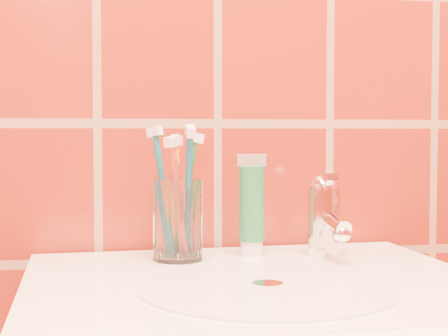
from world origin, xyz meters
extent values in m
cylinder|color=silver|center=(0.00, 0.91, 0.85)|extent=(0.30, 0.30, 0.00)
cylinder|color=white|center=(0.00, 0.91, 0.85)|extent=(0.04, 0.04, 0.00)
cylinder|color=white|center=(-0.08, 1.10, 0.91)|extent=(0.09, 0.09, 0.11)
cylinder|color=white|center=(0.03, 1.11, 0.86)|extent=(0.03, 0.03, 0.02)
cylinder|color=#176032|center=(0.03, 1.11, 0.93)|extent=(0.04, 0.04, 0.11)
cube|color=beige|center=(0.03, 1.11, 0.99)|extent=(0.04, 0.00, 0.02)
cylinder|color=white|center=(0.14, 1.09, 0.90)|extent=(0.05, 0.05, 0.09)
sphere|color=white|center=(0.14, 1.09, 0.94)|extent=(0.05, 0.05, 0.05)
cylinder|color=white|center=(0.14, 1.06, 0.91)|extent=(0.02, 0.09, 0.03)
cube|color=white|center=(0.14, 1.08, 0.96)|extent=(0.02, 0.06, 0.01)
camera|label=1|loc=(-0.21, 0.16, 1.03)|focal=55.00mm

